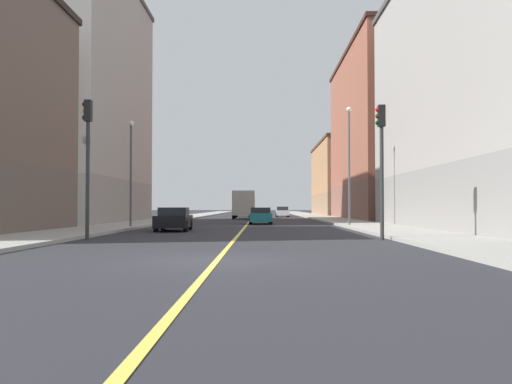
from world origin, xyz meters
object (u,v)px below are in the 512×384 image
(street_lamp_right_near, at_px, (131,162))
(car_teal, at_px, (260,216))
(building_left_far, at_px, (346,179))
(car_silver, at_px, (243,212))
(building_left_near, at_px, (496,89))
(street_lamp_left_near, at_px, (349,154))
(traffic_light_left_near, at_px, (381,152))
(box_truck, at_px, (244,204))
(building_right_midblock, at_px, (76,99))
(traffic_light_right_near, at_px, (87,149))
(car_black, at_px, (174,219))
(car_white, at_px, (282,212))
(building_left_mid, at_px, (387,135))

(street_lamp_right_near, height_order, car_teal, street_lamp_right_near)
(building_left_far, relative_size, car_silver, 5.58)
(building_left_near, height_order, street_lamp_right_near, building_left_near)
(street_lamp_left_near, distance_m, car_silver, 36.60)
(traffic_light_left_near, bearing_deg, box_truck, 100.30)
(building_left_near, xyz_separation_m, traffic_light_left_near, (-8.93, -9.57, -4.74))
(building_right_midblock, height_order, traffic_light_right_near, building_right_midblock)
(box_truck, bearing_deg, building_left_far, 60.35)
(building_right_midblock, distance_m, street_lamp_left_near, 24.82)
(street_lamp_left_near, xyz_separation_m, street_lamp_right_near, (-14.32, -3.07, -0.75))
(traffic_light_right_near, bearing_deg, building_left_far, 72.34)
(car_black, xyz_separation_m, box_truck, (3.01, 30.36, 1.00))
(car_teal, xyz_separation_m, car_white, (2.90, 29.99, 0.01))
(building_left_near, distance_m, building_left_mid, 28.12)
(car_silver, bearing_deg, building_left_near, -67.82)
(building_left_far, bearing_deg, building_right_midblock, -125.21)
(street_lamp_right_near, relative_size, car_white, 1.68)
(box_truck, bearing_deg, traffic_light_left_near, -79.70)
(building_left_mid, height_order, car_teal, building_left_mid)
(building_left_near, relative_size, traffic_light_right_near, 4.25)
(building_left_mid, xyz_separation_m, car_black, (-18.97, -29.31, -8.68))
(traffic_light_right_near, bearing_deg, traffic_light_left_near, 0.00)
(car_teal, relative_size, car_black, 1.03)
(street_lamp_left_near, bearing_deg, car_teal, 135.82)
(car_white, bearing_deg, building_left_far, 55.42)
(building_right_midblock, distance_m, car_white, 34.16)
(building_right_midblock, xyz_separation_m, car_silver, (13.69, 25.91, -10.06))
(building_left_near, relative_size, traffic_light_left_near, 4.43)
(car_black, relative_size, box_truck, 0.62)
(building_left_far, bearing_deg, street_lamp_right_near, -111.94)
(building_left_mid, relative_size, street_lamp_right_near, 3.84)
(street_lamp_left_near, relative_size, car_silver, 1.79)
(building_left_mid, relative_size, traffic_light_right_near, 4.39)
(traffic_light_right_near, relative_size, box_truck, 0.87)
(building_left_near, height_order, street_lamp_left_near, building_left_near)
(car_teal, height_order, car_silver, car_silver)
(building_right_midblock, height_order, box_truck, building_right_midblock)
(street_lamp_right_near, height_order, car_black, street_lamp_right_near)
(building_left_far, xyz_separation_m, box_truck, (-15.97, -28.05, -4.30))
(building_left_near, xyz_separation_m, street_lamp_right_near, (-22.24, 1.99, -4.16))
(traffic_light_right_near, distance_m, car_black, 9.23)
(street_lamp_left_near, height_order, box_truck, street_lamp_left_near)
(building_right_midblock, bearing_deg, car_teal, -12.08)
(building_right_midblock, bearing_deg, car_white, 54.41)
(building_right_midblock, bearing_deg, traffic_light_right_near, -69.68)
(car_silver, distance_m, car_black, 41.66)
(traffic_light_left_near, height_order, street_lamp_right_near, street_lamp_right_near)
(building_left_far, relative_size, street_lamp_left_near, 3.12)
(building_left_near, bearing_deg, building_left_mid, 90.00)
(traffic_light_left_near, distance_m, street_lamp_left_near, 14.72)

